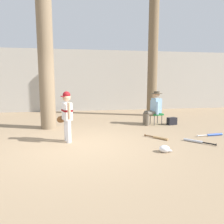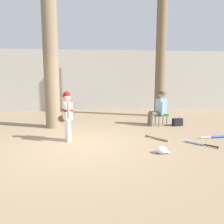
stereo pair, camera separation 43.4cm
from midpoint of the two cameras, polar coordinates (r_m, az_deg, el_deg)
ground_plane at (r=5.25m, az=-11.11°, el=-9.20°), size 60.00×60.00×0.00m
concrete_back_wall at (r=11.47m, az=-10.53°, el=8.23°), size 18.00×0.36×3.15m
tree_near_player at (r=7.43m, az=-19.08°, el=16.21°), size 0.73×0.73×6.01m
tree_behind_spectator at (r=9.84m, az=9.59°, el=14.99°), size 0.60×0.60×6.05m
young_ballplayer at (r=5.61m, az=-14.23°, el=-0.36°), size 0.44×0.56×1.31m
folding_stool at (r=7.80m, az=10.15°, el=-0.66°), size 0.45×0.45×0.41m
seated_spectator at (r=7.72m, az=9.55°, el=1.33°), size 0.68×0.54×1.20m
handbag_beside_stool at (r=7.91m, az=14.22°, el=-2.39°), size 0.37×0.25×0.26m
bat_aluminum_silver at (r=5.84m, az=19.44°, el=-7.39°), size 0.58×0.64×0.07m
bat_blue_youth at (r=6.71m, az=23.67°, el=-5.60°), size 0.82×0.13×0.07m
bat_wood_tan at (r=5.93m, az=10.33°, el=-6.80°), size 0.50×0.59×0.07m
batting_helmet_white at (r=4.88m, az=11.37°, el=-9.68°), size 0.28×0.22×0.16m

